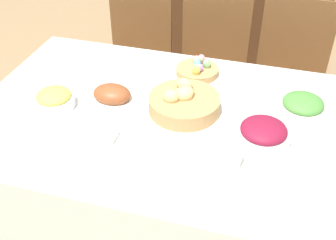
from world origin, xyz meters
The scene contains 18 objects.
ground_plane centered at (0.00, 0.00, 0.00)m, with size 12.00×12.00×0.00m, color #937551.
dining_table centered at (0.00, 0.00, 0.36)m, with size 1.68×1.08×0.72m.
chair_far_left centered at (-0.48, 0.90, 0.49)m, with size 0.44×0.44×0.91m.
chair_far_right centered at (0.49, 0.90, 0.49)m, with size 0.43×0.43×0.91m.
chair_far_center centered at (0.02, 0.90, 0.49)m, with size 0.43×0.43×0.91m.
sideboard centered at (0.03, 1.85, 0.45)m, with size 1.38×0.44×0.91m.
bread_basket centered at (0.05, 0.05, 0.76)m, with size 0.31×0.31×0.12m.
egg_basket centered at (0.04, 0.37, 0.75)m, with size 0.21×0.21×0.08m.
ham_platter centered at (-0.27, 0.04, 0.75)m, with size 0.26×0.18×0.08m.
green_salad_bowl centered at (0.54, 0.14, 0.77)m, with size 0.20×0.20×0.10m.
beet_salad_bowl centered at (0.40, -0.07, 0.76)m, with size 0.21×0.21×0.09m.
pineapple_bowl centered at (-0.49, -0.07, 0.76)m, with size 0.18×0.18×0.08m.
dinner_plate centered at (0.07, -0.38, 0.73)m, with size 0.24×0.24×0.01m.
fork centered at (-0.08, -0.38, 0.72)m, with size 0.01×0.19×0.00m.
knife centered at (0.21, -0.38, 0.72)m, with size 0.01×0.19×0.00m.
spoon centered at (0.24, -0.38, 0.72)m, with size 0.01×0.19×0.00m.
drinking_cup centered at (0.31, -0.23, 0.76)m, with size 0.07×0.07×0.08m.
butter_dish centered at (-0.21, -0.21, 0.74)m, with size 0.11×0.07×0.03m.
Camera 1 is at (0.39, -1.38, 1.78)m, focal length 45.00 mm.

